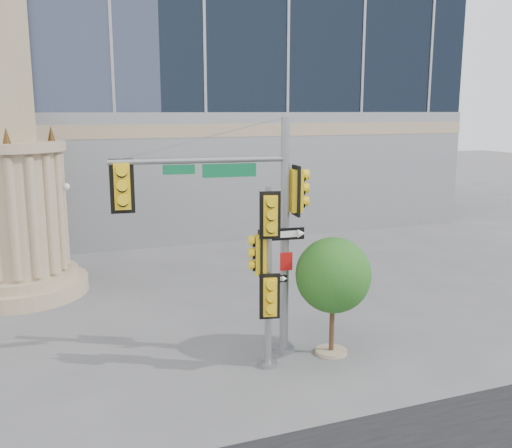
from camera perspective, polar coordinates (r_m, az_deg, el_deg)
name	(u,v)px	position (r m, az deg, el deg)	size (l,w,h in m)	color
ground	(293,379)	(13.64, 3.76, -15.21)	(120.00, 120.00, 0.00)	#545456
monument	(8,128)	(20.10, -23.59, 8.75)	(4.40, 4.40, 16.60)	tan
main_signal_pole	(242,212)	(13.67, -1.36, 1.17)	(4.58, 0.90, 5.94)	slate
secondary_signal_pole	(267,265)	(13.23, 1.11, -4.12)	(0.76, 0.66, 4.36)	slate
street_tree	(334,278)	(14.38, 7.82, -5.37)	(1.93, 1.89, 3.01)	tan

